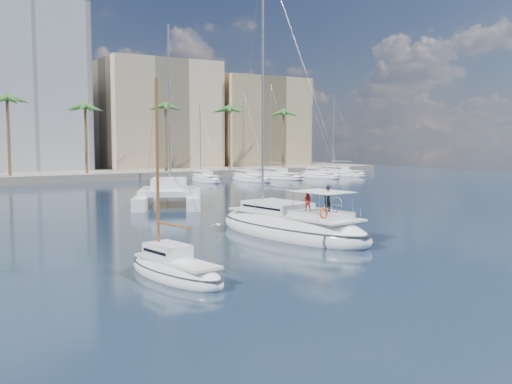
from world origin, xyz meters
TOP-DOWN VIEW (x-y plane):
  - ground at (0.00, 0.00)m, footprint 160.00×160.00m
  - quay at (0.00, 61.00)m, footprint 120.00×14.00m
  - building_beige at (22.00, 70.00)m, footprint 20.00×14.00m
  - building_tan_right at (42.00, 68.00)m, footprint 18.00×12.00m
  - palm_centre at (0.00, 57.00)m, footprint 3.60×3.60m
  - palm_right at (34.00, 57.00)m, footprint 3.60×3.60m
  - main_sloop at (3.38, 2.12)m, footprint 5.79×13.58m
  - small_sloop at (-7.47, -4.36)m, footprint 3.12×6.80m
  - catamaran at (3.81, 22.52)m, footprint 10.45×13.11m
  - seagull at (0.23, 6.05)m, footprint 1.17×0.50m
  - moored_yacht_a at (20.00, 47.00)m, footprint 3.37×9.52m
  - moored_yacht_b at (26.50, 45.00)m, footprint 3.32×10.83m
  - moored_yacht_c at (33.00, 47.00)m, footprint 3.98×12.33m
  - moored_yacht_d at (39.50, 45.00)m, footprint 3.52×9.55m
  - moored_yacht_e at (46.00, 47.00)m, footprint 4.61×11.11m

SIDE VIEW (x-z plane):
  - ground at x=0.00m, z-range 0.00..0.00m
  - moored_yacht_a at x=20.00m, z-range -5.95..5.95m
  - moored_yacht_b at x=26.50m, z-range -6.86..6.86m
  - moored_yacht_c at x=33.00m, z-range -7.77..7.77m
  - moored_yacht_d at x=39.50m, z-range -5.95..5.95m
  - moored_yacht_e at x=46.00m, z-range -6.86..6.86m
  - small_sloop at x=-7.47m, z-range -4.33..5.09m
  - seagull at x=0.23m, z-range 0.34..0.55m
  - main_sloop at x=3.38m, z-range -9.20..10.34m
  - quay at x=0.00m, z-range 0.00..1.20m
  - catamaran at x=3.81m, z-range -7.43..9.71m
  - building_tan_right at x=42.00m, z-range 0.00..18.00m
  - building_beige at x=22.00m, z-range 0.00..20.00m
  - palm_centre at x=0.00m, z-range 4.13..16.43m
  - palm_right at x=34.00m, z-range 4.13..16.43m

